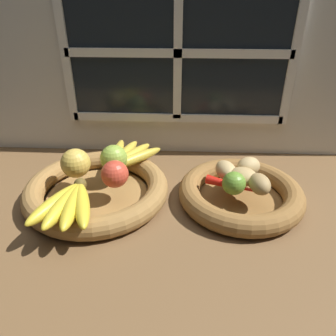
% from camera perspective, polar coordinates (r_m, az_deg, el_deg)
% --- Properties ---
extents(ground_plane, '(1.40, 0.90, 0.03)m').
position_cam_1_polar(ground_plane, '(0.81, 0.93, -6.94)').
color(ground_plane, brown).
extents(back_wall, '(1.40, 0.05, 0.55)m').
position_cam_1_polar(back_wall, '(0.97, 1.79, 18.37)').
color(back_wall, silver).
rests_on(back_wall, ground_plane).
extents(fruit_bowl_left, '(0.36, 0.36, 0.05)m').
position_cam_1_polar(fruit_bowl_left, '(0.82, -12.64, -3.79)').
color(fruit_bowl_left, olive).
rests_on(fruit_bowl_left, ground_plane).
extents(fruit_bowl_right, '(0.31, 0.31, 0.05)m').
position_cam_1_polar(fruit_bowl_right, '(0.81, 12.90, -4.51)').
color(fruit_bowl_right, brown).
rests_on(fruit_bowl_right, ground_plane).
extents(apple_red_right, '(0.07, 0.07, 0.07)m').
position_cam_1_polar(apple_red_right, '(0.76, -9.56, -1.08)').
color(apple_red_right, '#CC422D').
rests_on(apple_red_right, fruit_bowl_left).
extents(apple_green_back, '(0.07, 0.07, 0.07)m').
position_cam_1_polar(apple_green_back, '(0.83, -9.72, 1.74)').
color(apple_green_back, '#8CAD3D').
rests_on(apple_green_back, fruit_bowl_left).
extents(apple_golden_left, '(0.07, 0.07, 0.07)m').
position_cam_1_polar(apple_golden_left, '(0.82, -16.29, 0.84)').
color(apple_golden_left, gold).
rests_on(apple_golden_left, fruit_bowl_left).
extents(banana_bunch_front, '(0.15, 0.18, 0.03)m').
position_cam_1_polar(banana_bunch_front, '(0.71, -17.46, -6.14)').
color(banana_bunch_front, gold).
rests_on(banana_bunch_front, fruit_bowl_left).
extents(banana_bunch_back, '(0.14, 0.18, 0.03)m').
position_cam_1_polar(banana_bunch_back, '(0.88, -7.41, 2.27)').
color(banana_bunch_back, gold).
rests_on(banana_bunch_back, fruit_bowl_left).
extents(potato_large, '(0.08, 0.07, 0.04)m').
position_cam_1_polar(potato_large, '(0.78, 13.29, -1.52)').
color(potato_large, tan).
rests_on(potato_large, fruit_bowl_right).
extents(potato_small, '(0.06, 0.08, 0.05)m').
position_cam_1_polar(potato_small, '(0.76, 16.13, -2.78)').
color(potato_small, '#A38451').
rests_on(potato_small, fruit_bowl_right).
extents(potato_oblong, '(0.07, 0.08, 0.04)m').
position_cam_1_polar(potato_oblong, '(0.80, 10.36, -0.40)').
color(potato_oblong, tan).
rests_on(potato_oblong, fruit_bowl_right).
extents(potato_back, '(0.08, 0.08, 0.05)m').
position_cam_1_polar(potato_back, '(0.82, 14.26, 0.25)').
color(potato_back, tan).
rests_on(potato_back, fruit_bowl_right).
extents(lime_near, '(0.05, 0.05, 0.05)m').
position_cam_1_polar(lime_near, '(0.74, 11.77, -2.70)').
color(lime_near, olive).
rests_on(lime_near, fruit_bowl_right).
extents(chili_pepper, '(0.14, 0.08, 0.02)m').
position_cam_1_polar(chili_pepper, '(0.76, 12.17, -3.25)').
color(chili_pepper, red).
rests_on(chili_pepper, fruit_bowl_right).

